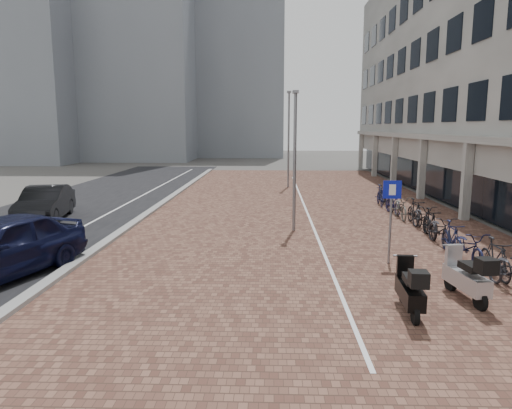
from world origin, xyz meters
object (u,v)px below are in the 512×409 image
object	(u,v)px
scooter_mid	(410,288)
scooter_front	(466,275)
parking_sign	(391,209)
car_dark	(45,203)

from	to	relation	value
scooter_mid	scooter_front	bearing A→B (deg)	32.48
parking_sign	scooter_front	bearing A→B (deg)	-66.73
car_dark	scooter_front	size ratio (longest dim) A/B	2.53
car_dark	scooter_front	bearing A→B (deg)	-43.12
scooter_front	scooter_mid	distance (m)	1.72
car_dark	parking_sign	size ratio (longest dim) A/B	1.81
car_dark	scooter_mid	size ratio (longest dim) A/B	2.63
scooter_front	scooter_mid	world-z (taller)	scooter_front
scooter_front	parking_sign	distance (m)	3.24
car_dark	scooter_mid	distance (m)	16.02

